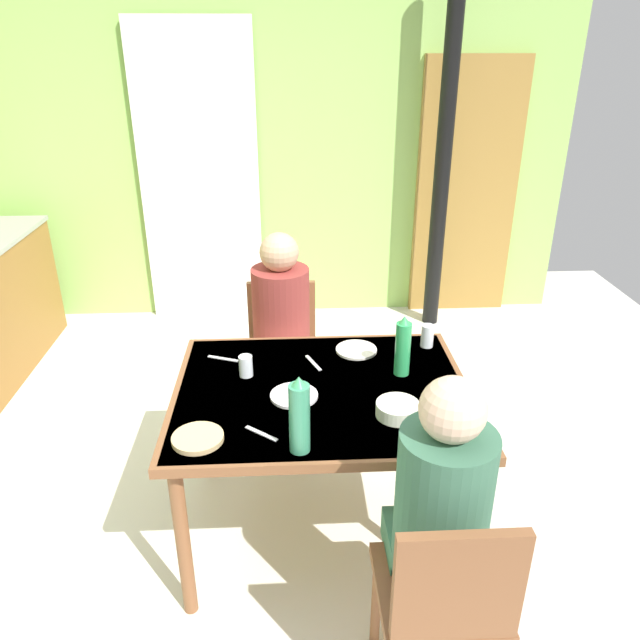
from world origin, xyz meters
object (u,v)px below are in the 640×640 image
object	(u,v)px
chair_near_diner	(444,599)
water_bottle_green_far	(403,347)
person_far_diner	(281,315)
chair_far_diner	(283,350)
water_bottle_green_near	(299,416)
serving_bowl_center	(398,409)
dining_table	(322,404)
person_near_diner	(442,498)

from	to	relation	value
chair_near_diner	water_bottle_green_far	size ratio (longest dim) A/B	3.14
person_far_diner	water_bottle_green_far	world-z (taller)	person_far_diner
chair_far_diner	water_bottle_green_far	world-z (taller)	water_bottle_green_far
person_far_diner	water_bottle_green_near	xyz separation A→B (m)	(0.07, -1.12, 0.12)
serving_bowl_center	water_bottle_green_near	bearing A→B (deg)	-152.95
chair_near_diner	serving_bowl_center	xyz separation A→B (m)	(-0.05, 0.64, 0.29)
chair_near_diner	chair_far_diner	distance (m)	1.77
chair_near_diner	dining_table	bearing A→B (deg)	111.66
dining_table	water_bottle_green_far	world-z (taller)	water_bottle_green_far
person_far_diner	serving_bowl_center	size ratio (longest dim) A/B	4.53
chair_near_diner	chair_far_diner	size ratio (longest dim) A/B	1.00
person_far_diner	person_near_diner	bearing A→B (deg)	109.75
dining_table	person_far_diner	distance (m)	0.74
dining_table	person_far_diner	size ratio (longest dim) A/B	1.62
chair_far_diner	person_far_diner	xyz separation A→B (m)	(-0.00, -0.14, 0.28)
chair_near_diner	serving_bowl_center	size ratio (longest dim) A/B	5.12
chair_near_diner	water_bottle_green_far	distance (m)	1.04
chair_near_diner	person_far_diner	xyz separation A→B (m)	(-0.51, 1.56, 0.28)
chair_far_diner	water_bottle_green_near	world-z (taller)	water_bottle_green_near
chair_near_diner	person_near_diner	world-z (taller)	person_near_diner
chair_far_diner	serving_bowl_center	xyz separation A→B (m)	(0.46, -1.06, 0.29)
serving_bowl_center	person_near_diner	bearing A→B (deg)	-83.79
person_far_diner	serving_bowl_center	xyz separation A→B (m)	(0.46, -0.92, 0.00)
person_near_diner	water_bottle_green_far	distance (m)	0.83
person_near_diner	serving_bowl_center	bearing A→B (deg)	96.21
person_far_diner	water_bottle_green_far	xyz separation A→B (m)	(0.53, -0.60, 0.11)
dining_table	serving_bowl_center	size ratio (longest dim) A/B	7.32
water_bottle_green_far	serving_bowl_center	size ratio (longest dim) A/B	1.63
water_bottle_green_near	serving_bowl_center	xyz separation A→B (m)	(0.38, 0.20, -0.11)
person_far_diner	water_bottle_green_far	size ratio (longest dim) A/B	2.78
chair_far_diner	water_bottle_green_near	size ratio (longest dim) A/B	2.90
person_near_diner	water_bottle_green_near	bearing A→B (deg)	145.29
person_near_diner	water_bottle_green_far	xyz separation A→B (m)	(0.02, 0.82, 0.11)
dining_table	person_far_diner	bearing A→B (deg)	103.75
dining_table	chair_near_diner	distance (m)	0.93
person_near_diner	serving_bowl_center	xyz separation A→B (m)	(-0.05, 0.50, 0.00)
chair_near_diner	water_bottle_green_near	xyz separation A→B (m)	(-0.44, 0.44, 0.40)
chair_far_diner	water_bottle_green_near	bearing A→B (deg)	93.30
water_bottle_green_near	serving_bowl_center	distance (m)	0.45
chair_far_diner	person_far_diner	distance (m)	0.31
water_bottle_green_far	person_far_diner	bearing A→B (deg)	131.43
dining_table	person_near_diner	world-z (taller)	person_near_diner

